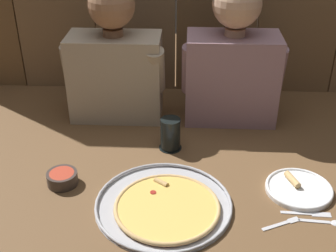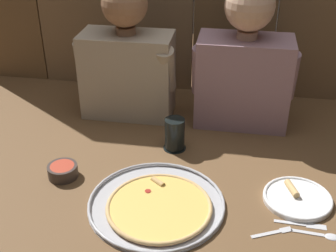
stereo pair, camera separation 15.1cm
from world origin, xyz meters
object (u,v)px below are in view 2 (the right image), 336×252
object	(u,v)px
dinner_plate	(297,199)
diner_left	(127,55)
pizza_tray	(158,205)
dipping_bowl	(63,171)
diner_right	(245,60)
drinking_glass	(175,134)

from	to	relation	value
dinner_plate	diner_left	xyz separation A→B (m)	(-0.68, 0.50, 0.26)
pizza_tray	dipping_bowl	bearing A→B (deg)	163.48
dinner_plate	dipping_bowl	size ratio (longest dim) A/B	2.13
dipping_bowl	diner_right	size ratio (longest dim) A/B	0.18
dinner_plate	diner_right	xyz separation A→B (m)	(-0.20, 0.50, 0.27)
drinking_glass	diner_left	distance (m)	0.41
dinner_plate	diner_left	world-z (taller)	diner_left
dinner_plate	drinking_glass	bearing A→B (deg)	150.83
pizza_tray	drinking_glass	size ratio (longest dim) A/B	3.50
diner_left	diner_right	world-z (taller)	diner_right
drinking_glass	diner_right	bearing A→B (deg)	46.75
drinking_glass	diner_left	xyz separation A→B (m)	(-0.24, 0.25, 0.21)
pizza_tray	drinking_glass	world-z (taller)	drinking_glass
diner_right	drinking_glass	bearing A→B (deg)	-133.25
dinner_plate	diner_right	size ratio (longest dim) A/B	0.37
dipping_bowl	diner_left	bearing A→B (deg)	76.81
pizza_tray	diner_left	xyz separation A→B (m)	(-0.24, 0.60, 0.26)
dinner_plate	diner_right	distance (m)	0.60
pizza_tray	dipping_bowl	world-z (taller)	dipping_bowl
pizza_tray	diner_left	size ratio (longest dim) A/B	0.76
drinking_glass	dipping_bowl	bearing A→B (deg)	-145.60
drinking_glass	diner_right	xyz separation A→B (m)	(0.24, 0.25, 0.22)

